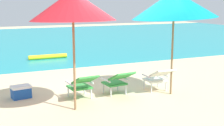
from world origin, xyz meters
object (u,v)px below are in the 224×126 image
lounge_chair_right (158,77)px  beach_umbrella_left (73,6)px  beach_umbrella_right (174,4)px  lounge_chair_center (118,80)px  lounge_chair_left (82,84)px  swim_buoy (48,57)px  cooler_box (21,92)px

lounge_chair_right → beach_umbrella_left: 3.11m
beach_umbrella_left → beach_umbrella_right: (2.62, 0.15, 0.02)m
lounge_chair_center → beach_umbrella_left: bearing=-155.8°
lounge_chair_right → lounge_chair_center: bearing=174.5°
lounge_chair_left → beach_umbrella_left: beach_umbrella_left is taller
swim_buoy → cooler_box: 5.37m
lounge_chair_right → beach_umbrella_right: bearing=-60.4°
beach_umbrella_right → lounge_chair_left: bearing=168.6°
cooler_box → lounge_chair_left: bearing=-28.4°
beach_umbrella_left → beach_umbrella_right: beach_umbrella_right is taller
swim_buoy → lounge_chair_right: (1.68, -5.95, 0.31)m
lounge_chair_left → lounge_chair_center: (0.94, -0.03, 0.00)m
lounge_chair_left → lounge_chair_right: bearing=-3.7°
swim_buoy → lounge_chair_left: bearing=-93.8°
beach_umbrella_left → lounge_chair_left: bearing=59.1°
lounge_chair_center → cooler_box: lounge_chair_center is taller
swim_buoy → lounge_chair_right: size_ratio=1.79×
swim_buoy → lounge_chair_left: size_ratio=1.75×
swim_buoy → lounge_chair_right: 6.19m
lounge_chair_right → cooler_box: size_ratio=1.74×
cooler_box → swim_buoy: bearing=71.1°
lounge_chair_left → cooler_box: 1.56m
lounge_chair_left → lounge_chair_right: size_ratio=1.02×
beach_umbrella_right → cooler_box: (-3.61, 1.19, -2.13)m
swim_buoy → lounge_chair_right: bearing=-74.2°
lounge_chair_center → cooler_box: bearing=161.8°
beach_umbrella_left → beach_umbrella_right: size_ratio=0.98×
swim_buoy → beach_umbrella_right: beach_umbrella_right is taller
lounge_chair_center → lounge_chair_right: same height
lounge_chair_left → cooler_box: bearing=151.6°
lounge_chair_right → lounge_chair_left: bearing=176.3°
swim_buoy → lounge_chair_center: bearing=-84.6°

